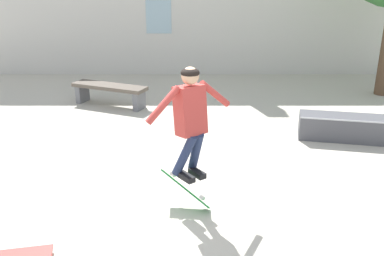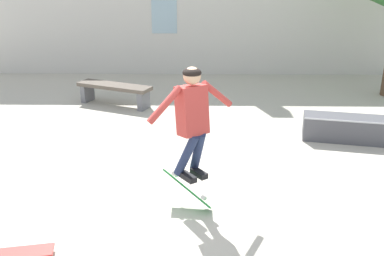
% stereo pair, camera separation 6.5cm
% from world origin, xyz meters
% --- Properties ---
extents(ground_plane, '(40.00, 40.00, 0.00)m').
position_xyz_m(ground_plane, '(0.00, 0.00, 0.00)').
color(ground_plane, beige).
extents(building_backdrop, '(13.26, 0.52, 4.96)m').
position_xyz_m(building_backdrop, '(0.01, 7.33, 2.02)').
color(building_backdrop, beige).
rests_on(building_backdrop, ground_plane).
extents(park_bench, '(1.76, 1.07, 0.48)m').
position_xyz_m(park_bench, '(-1.23, 4.12, 0.35)').
color(park_bench, brown).
rests_on(park_bench, ground_plane).
extents(skate_ledge, '(1.62, 0.77, 0.45)m').
position_xyz_m(skate_ledge, '(3.30, 2.10, 0.23)').
color(skate_ledge, '#4C4C51').
rests_on(skate_ledge, ground_plane).
extents(skater, '(1.02, 0.79, 1.40)m').
position_xyz_m(skater, '(0.57, -0.23, 1.27)').
color(skater, '#B23833').
extents(skateboard_flipping, '(0.64, 0.50, 0.48)m').
position_xyz_m(skateboard_flipping, '(0.51, -0.21, 0.25)').
color(skateboard_flipping, '#237F38').
extents(skateboard_resting, '(0.90, 0.38, 0.08)m').
position_xyz_m(skateboard_resting, '(-1.32, -1.33, 0.07)').
color(skateboard_resting, red).
rests_on(skateboard_resting, ground_plane).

